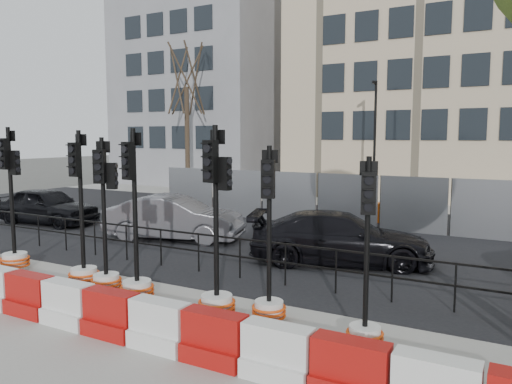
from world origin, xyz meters
The scene contains 21 objects.
ground centered at (0.00, 0.00, 0.00)m, with size 120.00×120.00×0.00m, color #51514C.
sidewalk_near centered at (0.00, -3.00, 0.01)m, with size 40.00×6.00×0.02m, color gray.
road centered at (0.00, 7.00, 0.01)m, with size 40.00×14.00×0.03m, color black.
sidewalk_far centered at (0.00, 16.00, 0.01)m, with size 40.00×4.00×0.02m, color gray.
building_grey centered at (-14.00, 21.99, 7.00)m, with size 11.00×9.06×14.00m.
building_cream centered at (2.00, 21.99, 9.00)m, with size 15.00×10.06×18.00m.
kerb_railing centered at (0.00, 1.20, 0.69)m, with size 18.00×0.04×1.00m.
heras_fencing centered at (-0.49, 9.71, 0.71)m, with size 14.33×1.72×2.00m.
lamp_post_far centered at (0.50, 14.98, 3.22)m, with size 0.12×0.56×6.00m.
tree_bare_far centered at (-11.00, 15.50, 6.65)m, with size 2.00×2.00×9.00m.
barrier_row centered at (0.00, -2.80, 0.37)m, with size 15.70×0.50×0.80m.
traffic_signal_b centered at (-4.23, -0.88, 0.86)m, with size 0.71×0.71×3.62m.
traffic_signal_c centered at (-1.62, -1.01, 0.73)m, with size 0.70×0.70×3.53m.
traffic_signal_d centered at (-0.82, -1.09, 0.80)m, with size 0.66×0.66×3.38m.
traffic_signal_e centered at (0.14, -1.19, 0.73)m, with size 0.70×0.70×3.56m.
traffic_signal_f centered at (2.12, -1.19, 0.86)m, with size 0.71×0.71×3.60m.
traffic_signal_g centered at (3.07, -0.90, 0.67)m, with size 0.64×0.64×3.23m.
traffic_signal_h centered at (4.96, -1.20, 0.64)m, with size 0.61×0.61×3.09m.
car_a centered at (-9.15, 4.01, 0.72)m, with size 4.34×2.04×1.44m, color black.
car_b centered at (-2.98, 4.02, 0.74)m, with size 4.73×2.75×1.47m, color #56555B.
car_c centered at (2.80, 3.74, 0.70)m, with size 5.18×3.40×1.40m, color black.
Camera 1 is at (7.15, -8.75, 3.40)m, focal length 35.00 mm.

